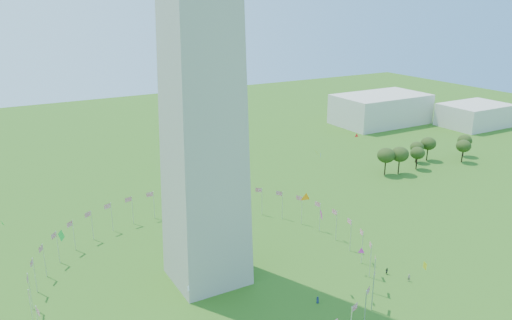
% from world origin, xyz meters
% --- Properties ---
extents(flag_ring, '(80.24, 80.24, 9.00)m').
position_xyz_m(flag_ring, '(-0.00, 50.00, 4.50)').
color(flag_ring, silver).
rests_on(flag_ring, ground).
extents(gov_building_east_a, '(50.00, 30.00, 16.00)m').
position_xyz_m(gov_building_east_a, '(150.00, 150.00, 8.00)').
color(gov_building_east_a, beige).
rests_on(gov_building_east_a, ground).
extents(gov_building_east_b, '(35.00, 25.00, 12.00)m').
position_xyz_m(gov_building_east_b, '(190.00, 120.00, 6.00)').
color(gov_building_east_b, beige).
rests_on(gov_building_east_b, ground).
extents(kites_aloft, '(115.77, 64.96, 39.03)m').
position_xyz_m(kites_aloft, '(8.74, 29.02, 22.36)').
color(kites_aloft, orange).
rests_on(kites_aloft, ground).
extents(tree_line_east, '(53.64, 15.34, 10.84)m').
position_xyz_m(tree_line_east, '(112.30, 84.95, 4.98)').
color(tree_line_east, '#334B19').
rests_on(tree_line_east, ground).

